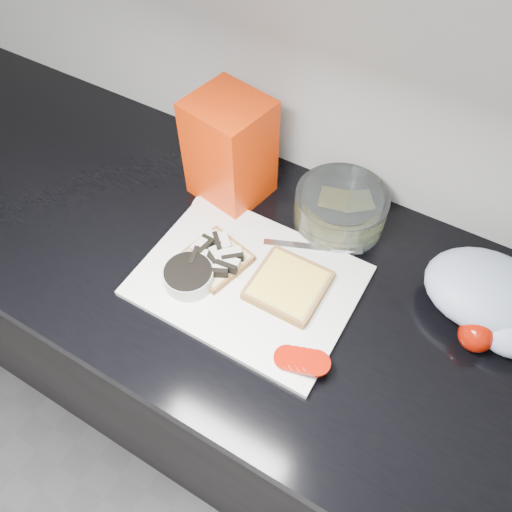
{
  "coord_description": "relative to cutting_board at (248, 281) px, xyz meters",
  "views": [
    {
      "loc": [
        0.18,
        0.71,
        1.7
      ],
      "look_at": [
        -0.1,
        1.19,
        0.95
      ],
      "focal_mm": 35.0,
      "sensor_mm": 36.0,
      "label": 1
    }
  ],
  "objects": [
    {
      "name": "whole_tomatoes",
      "position": [
        0.4,
        0.09,
        0.02
      ],
      "size": [
        0.06,
        0.06,
        0.06
      ],
      "rotation": [
        0.0,
        0.0,
        0.39
      ],
      "color": "#971103",
      "rests_on": "countertop"
    },
    {
      "name": "base_cabinet",
      "position": [
        0.1,
        0.04,
        -0.48
      ],
      "size": [
        3.5,
        0.6,
        0.86
      ],
      "primitive_type": "cube",
      "color": "black",
      "rests_on": "ground"
    },
    {
      "name": "grocery_bag",
      "position": [
        0.4,
        0.16,
        0.04
      ],
      "size": [
        0.24,
        0.2,
        0.1
      ],
      "rotation": [
        0.0,
        0.0,
        0.11
      ],
      "color": "#ACB9D4",
      "rests_on": "countertop"
    },
    {
      "name": "seed_tub",
      "position": [
        -0.09,
        -0.06,
        0.02
      ],
      "size": [
        0.09,
        0.09,
        0.05
      ],
      "color": "#A2A7A7",
      "rests_on": "countertop"
    },
    {
      "name": "countertop",
      "position": [
        0.1,
        0.04,
        -0.03
      ],
      "size": [
        3.5,
        0.64,
        0.04
      ],
      "primitive_type": "cube",
      "color": "black",
      "rests_on": "base_cabinet"
    },
    {
      "name": "tomato_slices",
      "position": [
        0.17,
        -0.1,
        0.02
      ],
      "size": [
        0.11,
        0.07,
        0.02
      ],
      "rotation": [
        0.0,
        0.0,
        -0.27
      ],
      "color": "#971103",
      "rests_on": "cutting_board"
    },
    {
      "name": "bread_right",
      "position": [
        0.08,
        0.02,
        0.02
      ],
      "size": [
        0.14,
        0.14,
        0.02
      ],
      "rotation": [
        0.0,
        0.0,
        0.0
      ],
      "color": "beige",
      "rests_on": "cutting_board"
    },
    {
      "name": "tub_lid",
      "position": [
        -0.16,
        0.13,
        -0.0
      ],
      "size": [
        0.11,
        0.11,
        0.01
      ],
      "primitive_type": "cylinder",
      "rotation": [
        0.0,
        0.0,
        0.11
      ],
      "color": "white",
      "rests_on": "countertop"
    },
    {
      "name": "steel_canister",
      "position": [
        -0.13,
        0.24,
        0.09
      ],
      "size": [
        0.08,
        0.08,
        0.19
      ],
      "primitive_type": "cylinder",
      "color": "#A7A7AB",
      "rests_on": "countertop"
    },
    {
      "name": "glass_bowl",
      "position": [
        0.08,
        0.23,
        0.03
      ],
      "size": [
        0.19,
        0.19,
        0.08
      ],
      "rotation": [
        0.0,
        0.0,
        0.26
      ],
      "color": "silver",
      "rests_on": "countertop"
    },
    {
      "name": "cutting_board",
      "position": [
        0.0,
        0.0,
        0.0
      ],
      "size": [
        0.4,
        0.3,
        0.01
      ],
      "primitive_type": "cube",
      "color": "white",
      "rests_on": "countertop"
    },
    {
      "name": "knife",
      "position": [
        0.1,
        0.14,
        0.01
      ],
      "size": [
        0.19,
        0.09,
        0.01
      ],
      "rotation": [
        0.0,
        0.0,
        0.39
      ],
      "color": "#B9BABE",
      "rests_on": "cutting_board"
    },
    {
      "name": "bread_left",
      "position": [
        -0.08,
        0.0,
        0.02
      ],
      "size": [
        0.14,
        0.14,
        0.04
      ],
      "rotation": [
        0.0,
        0.0,
        -0.24
      ],
      "color": "beige",
      "rests_on": "cutting_board"
    },
    {
      "name": "bread_bag",
      "position": [
        -0.16,
        0.19,
        0.11
      ],
      "size": [
        0.17,
        0.16,
        0.23
      ],
      "primitive_type": "cube",
      "rotation": [
        0.0,
        0.0,
        -0.19
      ],
      "color": "red",
      "rests_on": "countertop"
    }
  ]
}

